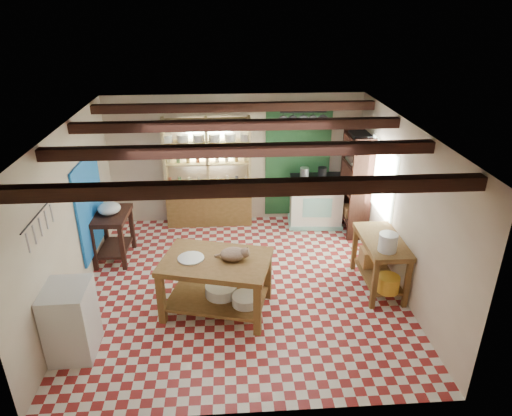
{
  "coord_description": "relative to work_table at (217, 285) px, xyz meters",
  "views": [
    {
      "loc": [
        -0.18,
        -6.18,
        4.23
      ],
      "look_at": [
        0.26,
        0.3,
        1.24
      ],
      "focal_mm": 32.0,
      "sensor_mm": 36.0,
      "label": 1
    }
  ],
  "objects": [
    {
      "name": "green_wall_patch",
      "position": [
        1.63,
        3.06,
        0.82
      ],
      "size": [
        1.3,
        0.04,
        2.3
      ],
      "primitive_type": "cube",
      "color": "#1C4623",
      "rests_on": "wall_back"
    },
    {
      "name": "wall_left",
      "position": [
        -2.12,
        0.59,
        0.87
      ],
      "size": [
        0.04,
        5.0,
        2.6
      ],
      "primitive_type": "cube",
      "color": "beige",
      "rests_on": "floor"
    },
    {
      "name": "wall_right",
      "position": [
        2.88,
        0.59,
        0.87
      ],
      "size": [
        0.04,
        5.0,
        2.6
      ],
      "primitive_type": "cube",
      "color": "beige",
      "rests_on": "floor"
    },
    {
      "name": "wall_back",
      "position": [
        0.38,
        3.09,
        0.87
      ],
      "size": [
        5.0,
        0.04,
        2.6
      ],
      "primitive_type": "cube",
      "color": "beige",
      "rests_on": "floor"
    },
    {
      "name": "window_back",
      "position": [
        -0.12,
        3.07,
        1.27
      ],
      "size": [
        0.9,
        0.02,
        0.8
      ],
      "primitive_type": "cube",
      "color": "silver",
      "rests_on": "wall_back"
    },
    {
      "name": "right_counter",
      "position": [
        2.56,
        0.42,
        0.0
      ],
      "size": [
        0.61,
        1.21,
        0.87
      ],
      "primitive_type": "cube",
      "rotation": [
        0.0,
        0.0,
        0.0
      ],
      "color": "brown",
      "rests_on": "floor"
    },
    {
      "name": "white_bucket",
      "position": [
        2.51,
        0.07,
        0.57
      ],
      "size": [
        0.27,
        0.27,
        0.27
      ],
      "primitive_type": "cylinder",
      "rotation": [
        0.0,
        0.0,
        0.0
      ],
      "color": "silver",
      "rests_on": "right_counter"
    },
    {
      "name": "enamel_bowl",
      "position": [
        -1.82,
        1.6,
        0.55
      ],
      "size": [
        0.4,
        0.4,
        0.19
      ],
      "primitive_type": "ellipsoid",
      "rotation": [
        0.0,
        0.0,
        -0.03
      ],
      "color": "silver",
      "rests_on": "prep_table"
    },
    {
      "name": "yellow_tub",
      "position": [
        2.56,
        -0.03,
        -0.08
      ],
      "size": [
        0.34,
        0.34,
        0.25
      ],
      "primitive_type": "cylinder",
      "rotation": [
        0.0,
        0.0,
        0.0
      ],
      "color": "gold",
      "rests_on": "right_counter"
    },
    {
      "name": "wicker_basket",
      "position": [
        2.55,
        0.72,
        -0.06
      ],
      "size": [
        0.4,
        0.32,
        0.28
      ],
      "primitive_type": "cube",
      "rotation": [
        0.0,
        0.0,
        0.0
      ],
      "color": "#A27241",
      "rests_on": "right_counter"
    },
    {
      "name": "cat",
      "position": [
        0.25,
        -0.01,
        0.52
      ],
      "size": [
        0.4,
        0.32,
        0.17
      ],
      "primitive_type": "ellipsoid",
      "rotation": [
        0.0,
        0.0,
        -0.08
      ],
      "color": "#997459",
      "rests_on": "work_table"
    },
    {
      "name": "kettle_left",
      "position": [
        1.72,
        2.76,
        0.68
      ],
      "size": [
        0.19,
        0.19,
        0.21
      ],
      "primitive_type": "cylinder",
      "rotation": [
        0.0,
        0.0,
        -0.08
      ],
      "color": "#B7B8BF",
      "rests_on": "stove"
    },
    {
      "name": "blue_wall_patch",
      "position": [
        -2.09,
        1.49,
        0.67
      ],
      "size": [
        0.04,
        1.4,
        1.6
      ],
      "primitive_type": "cube",
      "color": "blue",
      "rests_on": "wall_left"
    },
    {
      "name": "pot_rack",
      "position": [
        1.63,
        2.64,
        1.75
      ],
      "size": [
        0.86,
        0.12,
        0.36
      ],
      "primitive_type": "cube",
      "color": "black",
      "rests_on": "ceiling"
    },
    {
      "name": "kettle_right",
      "position": [
        2.07,
        2.73,
        0.69
      ],
      "size": [
        0.19,
        0.19,
        0.22
      ],
      "primitive_type": "cylinder",
      "rotation": [
        0.0,
        0.0,
        -0.08
      ],
      "color": "black",
      "rests_on": "stove"
    },
    {
      "name": "basin_small",
      "position": [
        0.41,
        -0.21,
        -0.13
      ],
      "size": [
        0.48,
        0.48,
        0.14
      ],
      "primitive_type": "cylinder",
      "rotation": [
        0.0,
        0.0,
        -0.26
      ],
      "color": "silver",
      "rests_on": "work_table"
    },
    {
      "name": "window_right",
      "position": [
        2.86,
        1.59,
        0.97
      ],
      "size": [
        0.02,
        1.3,
        1.2
      ],
      "primitive_type": "cube",
      "color": "silver",
      "rests_on": "wall_right"
    },
    {
      "name": "work_table",
      "position": [
        0.0,
        0.0,
        0.0
      ],
      "size": [
        1.72,
        1.36,
        0.86
      ],
      "primitive_type": "cube",
      "rotation": [
        0.0,
        0.0,
        -0.26
      ],
      "color": "brown",
      "rests_on": "floor"
    },
    {
      "name": "white_cabinet",
      "position": [
        -1.84,
        -0.77,
        0.06
      ],
      "size": [
        0.56,
        0.67,
        0.99
      ],
      "primitive_type": "cube",
      "rotation": [
        0.0,
        0.0,
        0.02
      ],
      "color": "silver",
      "rests_on": "floor"
    },
    {
      "name": "steel_tray",
      "position": [
        -0.35,
        0.04,
        0.44
      ],
      "size": [
        0.46,
        0.46,
        0.02
      ],
      "primitive_type": "cylinder",
      "rotation": [
        0.0,
        0.0,
        -0.26
      ],
      "color": "#B7B8BF",
      "rests_on": "work_table"
    },
    {
      "name": "shelving_unit",
      "position": [
        -0.17,
        2.9,
        0.67
      ],
      "size": [
        1.7,
        0.34,
        2.2
      ],
      "primitive_type": "cube",
      "color": "tan",
      "rests_on": "floor"
    },
    {
      "name": "stove",
      "position": [
        1.97,
        2.74,
        0.07
      ],
      "size": [
        1.08,
        0.78,
        1.01
      ],
      "primitive_type": "cube",
      "rotation": [
        0.0,
        0.0,
        -0.08
      ],
      "color": "white",
      "rests_on": "floor"
    },
    {
      "name": "tall_rack",
      "position": [
        2.66,
        2.39,
        0.57
      ],
      "size": [
        0.4,
        0.86,
        2.0
      ],
      "primitive_type": "cube",
      "color": "#341912",
      "rests_on": "floor"
    },
    {
      "name": "ceiling",
      "position": [
        0.38,
        0.59,
        2.17
      ],
      "size": [
        5.0,
        5.0,
        0.02
      ],
      "primitive_type": "cube",
      "color": "#3F3F43",
      "rests_on": "wall_back"
    },
    {
      "name": "utensil_rail",
      "position": [
        -2.06,
        -0.61,
        1.35
      ],
      "size": [
        0.06,
        0.9,
        0.28
      ],
      "primitive_type": "cube",
      "color": "black",
      "rests_on": "wall_left"
    },
    {
      "name": "ceiling_beams",
      "position": [
        0.38,
        0.59,
        2.05
      ],
      "size": [
        5.0,
        3.8,
        0.15
      ],
      "primitive_type": "cube",
      "color": "#341912",
      "rests_on": "ceiling"
    },
    {
      "name": "wall_front",
      "position": [
        0.38,
        -1.91,
        0.87
      ],
      "size": [
        5.0,
        0.04,
        2.6
      ],
      "primitive_type": "cube",
      "color": "beige",
      "rests_on": "floor"
    },
    {
      "name": "floor",
      "position": [
        0.38,
        0.59,
        -0.44
      ],
      "size": [
        5.0,
        5.0,
        0.02
      ],
      "primitive_type": "cube",
      "color": "maroon",
      "rests_on": "ground"
    },
    {
      "name": "basin_large",
      "position": [
        0.06,
        0.04,
        -0.12
      ],
      "size": [
        0.58,
        0.58,
        0.16
      ],
      "primitive_type": "cylinder",
      "rotation": [
        0.0,
        0.0,
        -0.26
      ],
      "color": "silver",
      "rests_on": "work_table"
    },
    {
      "name": "prep_table",
      "position": [
        -1.82,
        1.6,
        0.01
      ],
      "size": [
        0.63,
        0.89,
        0.88
      ],
      "primitive_type": "cube",
      "rotation": [
        0.0,
        0.0,
        -0.03
      ],
      "color": "#341912",
      "rests_on": "floor"
    }
  ]
}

